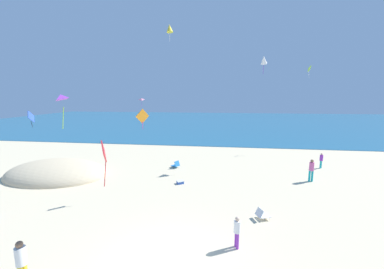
% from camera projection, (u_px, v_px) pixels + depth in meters
% --- Properties ---
extents(ground_plane, '(120.00, 120.00, 0.00)m').
position_uv_depth(ground_plane, '(196.00, 177.00, 18.76)').
color(ground_plane, beige).
extents(ocean_water, '(120.00, 60.00, 0.05)m').
position_uv_depth(ocean_water, '(215.00, 121.00, 59.15)').
color(ocean_water, '#236084').
rests_on(ocean_water, ground_plane).
extents(dune_mound, '(8.31, 5.82, 2.46)m').
position_uv_depth(dune_mound, '(57.00, 175.00, 19.09)').
color(dune_mound, beige).
rests_on(dune_mound, ground_plane).
extents(beach_chair_mid_beach, '(0.86, 0.83, 0.64)m').
position_uv_depth(beach_chair_mid_beach, '(176.00, 165.00, 21.03)').
color(beach_chair_mid_beach, '#2370B2').
rests_on(beach_chair_mid_beach, ground_plane).
extents(beach_chair_far_left, '(0.82, 0.75, 0.57)m').
position_uv_depth(beach_chair_far_left, '(262.00, 214.00, 12.26)').
color(beach_chair_far_left, white).
rests_on(beach_chair_far_left, ground_plane).
extents(cooler_box, '(0.60, 0.58, 0.22)m').
position_uv_depth(cooler_box, '(180.00, 182.00, 17.24)').
color(cooler_box, '#2D56B7').
rests_on(cooler_box, ground_plane).
extents(person_0, '(0.39, 0.39, 1.40)m').
position_uv_depth(person_0, '(321.00, 159.00, 20.80)').
color(person_0, '#19ADB2').
rests_on(person_0, ground_plane).
extents(person_1, '(0.34, 0.34, 1.69)m').
position_uv_depth(person_1, '(21.00, 261.00, 7.78)').
color(person_1, yellow).
rests_on(person_1, ground_plane).
extents(person_2, '(0.36, 0.36, 1.41)m').
position_uv_depth(person_2, '(237.00, 230.00, 9.85)').
color(person_2, purple).
rests_on(person_2, ground_plane).
extents(person_5, '(0.35, 0.35, 1.71)m').
position_uv_depth(person_5, '(311.00, 169.00, 17.55)').
color(person_5, '#19ADB2').
rests_on(person_5, ground_plane).
extents(kite_blue, '(0.34, 0.93, 1.30)m').
position_uv_depth(kite_blue, '(31.00, 117.00, 18.06)').
color(kite_blue, blue).
extents(kite_red, '(0.41, 0.74, 1.71)m').
position_uv_depth(kite_red, '(104.00, 153.00, 8.32)').
color(kite_red, red).
extents(kite_yellow, '(1.10, 1.13, 1.90)m').
position_uv_depth(kite_yellow, '(170.00, 28.00, 26.03)').
color(kite_yellow, yellow).
extents(kite_lime, '(0.45, 0.71, 1.46)m').
position_uv_depth(kite_lime, '(309.00, 69.00, 26.77)').
color(kite_lime, '#99DB33').
extents(kite_white, '(0.73, 0.94, 1.67)m').
position_uv_depth(kite_white, '(264.00, 60.00, 20.52)').
color(kite_white, white).
extents(kite_purple, '(0.61, 0.74, 1.64)m').
position_uv_depth(kite_purple, '(61.00, 97.00, 10.66)').
color(kite_purple, purple).
extents(kite_pink, '(0.83, 0.74, 1.34)m').
position_uv_depth(kite_pink, '(142.00, 99.00, 33.45)').
color(kite_pink, pink).
extents(kite_orange, '(0.63, 0.73, 1.26)m').
position_uv_depth(kite_orange, '(142.00, 116.00, 14.40)').
color(kite_orange, orange).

